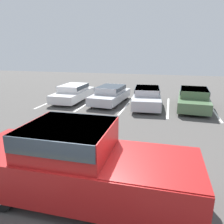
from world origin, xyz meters
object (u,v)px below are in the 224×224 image
Objects in this scene: parked_sedan_a at (73,92)px; parked_sedan_d at (193,98)px; parked_sedan_b at (111,94)px; pickup_truck at (81,164)px; parked_sedan_c at (147,96)px.

parked_sedan_a is 0.93× the size of parked_sedan_d.
parked_sedan_b is at bearing -87.47° from parked_sedan_d.
parked_sedan_a is at bearing -87.27° from parked_sedan_d.
parked_sedan_b is at bearing 90.01° from parked_sedan_a.
parked_sedan_a is at bearing 114.96° from pickup_truck.
parked_sedan_a is (-4.80, 10.12, -0.31)m from pickup_truck.
parked_sedan_b is at bearing 100.59° from pickup_truck.
parked_sedan_a is 8.31m from parked_sedan_d.
parked_sedan_a is 0.90× the size of parked_sedan_c.
parked_sedan_a is 0.97× the size of parked_sedan_b.
parked_sedan_b is (2.83, -0.01, 0.01)m from parked_sedan_a.
parked_sedan_b is 0.96× the size of parked_sedan_d.
parked_sedan_d is (3.51, 10.03, -0.27)m from pickup_truck.
pickup_truck reaches higher than parked_sedan_d.
pickup_truck is 10.63m from parked_sedan_d.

